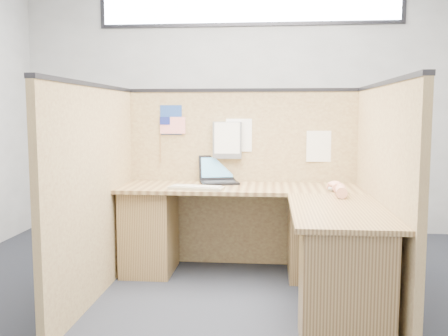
# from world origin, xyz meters

# --- Properties ---
(floor) EXTENTS (5.00, 5.00, 0.00)m
(floor) POSITION_xyz_m (0.00, 0.00, 0.00)
(floor) COLOR black
(floor) RESTS_ON ground
(wall_back) EXTENTS (5.00, 0.00, 5.00)m
(wall_back) POSITION_xyz_m (0.00, 2.25, 1.40)
(wall_back) COLOR #9A9C9F
(wall_back) RESTS_ON floor
(wall_front) EXTENTS (5.00, 0.00, 5.00)m
(wall_front) POSITION_xyz_m (0.00, -2.25, 1.40)
(wall_front) COLOR #9A9C9F
(wall_front) RESTS_ON floor
(clerestory_window) EXTENTS (3.30, 0.04, 0.38)m
(clerestory_window) POSITION_xyz_m (0.00, 2.23, 2.45)
(clerestory_window) COLOR #232328
(clerestory_window) RESTS_ON wall_back
(cubicle_partitions) EXTENTS (2.06, 1.83, 1.53)m
(cubicle_partitions) POSITION_xyz_m (0.00, 0.43, 0.77)
(cubicle_partitions) COLOR brown
(cubicle_partitions) RESTS_ON floor
(l_desk) EXTENTS (1.95, 1.75, 0.73)m
(l_desk) POSITION_xyz_m (0.18, 0.29, 0.39)
(l_desk) COLOR brown
(l_desk) RESTS_ON floor
(laptop) EXTENTS (0.36, 0.37, 0.23)m
(laptop) POSITION_xyz_m (-0.18, 0.89, 0.79)
(laptop) COLOR black
(laptop) RESTS_ON l_desk
(keyboard) EXTENTS (0.45, 0.22, 0.03)m
(keyboard) POSITION_xyz_m (-0.33, 0.49, 0.74)
(keyboard) COLOR gray
(keyboard) RESTS_ON l_desk
(mouse) EXTENTS (0.13, 0.09, 0.05)m
(mouse) POSITION_xyz_m (0.74, 0.50, 0.75)
(mouse) COLOR silver
(mouse) RESTS_ON l_desk
(hand_forearm) EXTENTS (0.12, 0.42, 0.09)m
(hand_forearm) POSITION_xyz_m (0.75, 0.35, 0.77)
(hand_forearm) COLOR tan
(hand_forearm) RESTS_ON l_desk
(blue_poster) EXTENTS (0.19, 0.01, 0.25)m
(blue_poster) POSITION_xyz_m (-0.62, 0.97, 1.26)
(blue_poster) COLOR #1F4191
(blue_poster) RESTS_ON cubicle_partitions
(american_flag) EXTENTS (0.23, 0.01, 0.39)m
(american_flag) POSITION_xyz_m (-0.63, 0.96, 1.20)
(american_flag) COLOR olive
(american_flag) RESTS_ON cubicle_partitions
(file_holder) EXTENTS (0.25, 0.05, 0.32)m
(file_holder) POSITION_xyz_m (-0.12, 0.94, 1.09)
(file_holder) COLOR slate
(file_holder) RESTS_ON cubicle_partitions
(paper_left) EXTENTS (0.22, 0.01, 0.28)m
(paper_left) POSITION_xyz_m (-0.03, 0.97, 1.13)
(paper_left) COLOR white
(paper_left) RESTS_ON cubicle_partitions
(paper_right) EXTENTS (0.21, 0.02, 0.26)m
(paper_right) POSITION_xyz_m (0.65, 0.97, 1.04)
(paper_right) COLOR white
(paper_right) RESTS_ON cubicle_partitions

